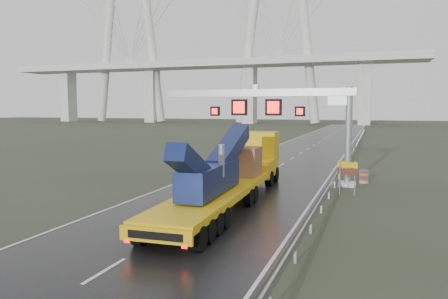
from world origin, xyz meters
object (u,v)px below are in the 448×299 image
at_px(heavy_haul_truck, 236,170).
at_px(striped_barrier, 364,177).
at_px(sign_gantry, 283,108).
at_px(exit_sign_pair, 347,172).

distance_m(heavy_haul_truck, striped_barrier, 11.21).
bearing_deg(sign_gantry, striped_barrier, 15.16).
bearing_deg(exit_sign_pair, sign_gantry, 159.40).
bearing_deg(exit_sign_pair, heavy_haul_truck, -139.23).
height_order(heavy_haul_truck, exit_sign_pair, heavy_haul_truck).
bearing_deg(heavy_haul_truck, striped_barrier, 46.09).
xyz_separation_m(heavy_haul_truck, striped_barrier, (7.41, 8.32, -1.28)).
relative_size(heavy_haul_truck, exit_sign_pair, 8.85).
distance_m(sign_gantry, heavy_haul_truck, 7.88).
relative_size(sign_gantry, heavy_haul_truck, 0.75).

